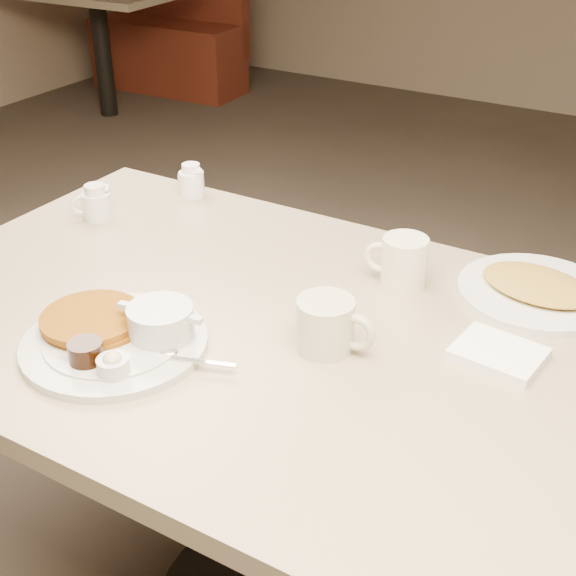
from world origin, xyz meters
The scene contains 9 objects.
diner_table centered at (0.00, 0.00, 0.58)m, with size 1.50×0.90×0.75m.
main_plate centered at (-0.21, -0.18, 0.77)m, with size 0.40×0.36×0.07m.
coffee_mug_near centered at (0.10, -0.01, 0.80)m, with size 0.14×0.11×0.09m.
napkin centered at (0.35, 0.10, 0.76)m, with size 0.15×0.13×0.02m.
coffee_mug_far centered at (0.12, 0.24, 0.80)m, with size 0.13×0.09×0.10m.
creamer_left centered at (-0.59, 0.18, 0.79)m, with size 0.09×0.09×0.08m.
creamer_right centered at (-0.49, 0.39, 0.79)m, with size 0.09×0.07×0.08m.
hash_plate centered at (0.35, 0.34, 0.76)m, with size 0.34×0.34×0.04m.
booth_back_left centered at (-2.82, 3.17, 0.41)m, with size 1.07×1.24×1.12m.
Camera 1 is at (0.60, -0.99, 1.49)m, focal length 48.86 mm.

